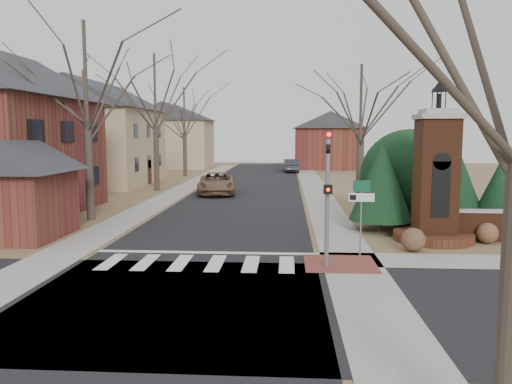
# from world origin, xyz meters

# --- Properties ---
(ground) EXTENTS (120.00, 120.00, 0.00)m
(ground) POSITION_xyz_m (0.00, 0.00, 0.00)
(ground) COLOR brown
(ground) RESTS_ON ground
(main_street) EXTENTS (8.00, 70.00, 0.01)m
(main_street) POSITION_xyz_m (0.00, 22.00, 0.01)
(main_street) COLOR black
(main_street) RESTS_ON ground
(cross_street) EXTENTS (120.00, 8.00, 0.01)m
(cross_street) POSITION_xyz_m (0.00, -3.00, 0.01)
(cross_street) COLOR black
(cross_street) RESTS_ON ground
(crosswalk_zone) EXTENTS (8.00, 2.20, 0.02)m
(crosswalk_zone) POSITION_xyz_m (0.00, 0.80, 0.01)
(crosswalk_zone) COLOR silver
(crosswalk_zone) RESTS_ON ground
(stop_bar) EXTENTS (8.00, 0.35, 0.02)m
(stop_bar) POSITION_xyz_m (0.00, 2.30, 0.01)
(stop_bar) COLOR silver
(stop_bar) RESTS_ON ground
(sidewalk_right_main) EXTENTS (2.00, 60.00, 0.02)m
(sidewalk_right_main) POSITION_xyz_m (5.20, 22.00, 0.01)
(sidewalk_right_main) COLOR gray
(sidewalk_right_main) RESTS_ON ground
(sidewalk_left) EXTENTS (2.00, 60.00, 0.02)m
(sidewalk_left) POSITION_xyz_m (-5.20, 22.00, 0.01)
(sidewalk_left) COLOR gray
(sidewalk_left) RESTS_ON ground
(curb_apron) EXTENTS (2.40, 2.40, 0.02)m
(curb_apron) POSITION_xyz_m (4.80, 1.00, 0.01)
(curb_apron) COLOR brown
(curb_apron) RESTS_ON ground
(traffic_signal_pole) EXTENTS (0.28, 0.41, 4.50)m
(traffic_signal_pole) POSITION_xyz_m (4.30, 0.57, 2.59)
(traffic_signal_pole) COLOR slate
(traffic_signal_pole) RESTS_ON ground
(sign_post) EXTENTS (0.90, 0.07, 2.75)m
(sign_post) POSITION_xyz_m (5.59, 1.99, 1.95)
(sign_post) COLOR slate
(sign_post) RESTS_ON ground
(brick_gate_monument) EXTENTS (3.20, 3.20, 6.47)m
(brick_gate_monument) POSITION_xyz_m (9.00, 4.99, 2.17)
(brick_gate_monument) COLOR #562D19
(brick_gate_monument) RESTS_ON ground
(house_stucco_left) EXTENTS (9.80, 12.80, 9.28)m
(house_stucco_left) POSITION_xyz_m (-13.50, 27.00, 4.59)
(house_stucco_left) COLOR tan
(house_stucco_left) RESTS_ON ground
(garage_left) EXTENTS (4.80, 4.80, 4.29)m
(garage_left) POSITION_xyz_m (-8.52, 4.49, 2.24)
(garage_left) COLOR brown
(garage_left) RESTS_ON ground
(house_distant_left) EXTENTS (10.80, 8.80, 8.53)m
(house_distant_left) POSITION_xyz_m (-12.01, 48.00, 4.25)
(house_distant_left) COLOR tan
(house_distant_left) RESTS_ON ground
(house_distant_right) EXTENTS (8.80, 8.80, 7.30)m
(house_distant_right) POSITION_xyz_m (7.99, 47.99, 3.65)
(house_distant_right) COLOR brown
(house_distant_right) RESTS_ON ground
(evergreen_near) EXTENTS (2.80, 2.80, 4.10)m
(evergreen_near) POSITION_xyz_m (7.20, 7.00, 2.30)
(evergreen_near) COLOR #473D33
(evergreen_near) RESTS_ON ground
(evergreen_mid) EXTENTS (3.40, 3.40, 4.70)m
(evergreen_mid) POSITION_xyz_m (10.50, 8.20, 2.60)
(evergreen_mid) COLOR #473D33
(evergreen_mid) RESTS_ON ground
(evergreen_far) EXTENTS (2.40, 2.40, 3.30)m
(evergreen_far) POSITION_xyz_m (12.50, 7.20, 1.90)
(evergreen_far) COLOR #473D33
(evergreen_far) RESTS_ON ground
(evergreen_mass) EXTENTS (4.80, 4.80, 4.80)m
(evergreen_mass) POSITION_xyz_m (9.00, 9.50, 2.40)
(evergreen_mass) COLOR black
(evergreen_mass) RESTS_ON ground
(bare_tree_0) EXTENTS (8.05, 8.05, 11.15)m
(bare_tree_0) POSITION_xyz_m (-7.00, 9.00, 7.70)
(bare_tree_0) COLOR #473D33
(bare_tree_0) RESTS_ON ground
(bare_tree_1) EXTENTS (8.40, 8.40, 11.64)m
(bare_tree_1) POSITION_xyz_m (-7.00, 22.00, 8.03)
(bare_tree_1) COLOR #473D33
(bare_tree_1) RESTS_ON ground
(bare_tree_2) EXTENTS (7.35, 7.35, 10.19)m
(bare_tree_2) POSITION_xyz_m (-7.50, 35.00, 7.03)
(bare_tree_2) COLOR #473D33
(bare_tree_2) RESTS_ON ground
(bare_tree_3) EXTENTS (7.00, 7.00, 9.70)m
(bare_tree_3) POSITION_xyz_m (7.50, 16.00, 6.69)
(bare_tree_3) COLOR #473D33
(bare_tree_3) RESTS_ON ground
(pickup_truck) EXTENTS (3.25, 5.92, 1.57)m
(pickup_truck) POSITION_xyz_m (-2.12, 20.18, 0.79)
(pickup_truck) COLOR brown
(pickup_truck) RESTS_ON ground
(distant_car) EXTENTS (1.86, 4.62, 1.49)m
(distant_car) POSITION_xyz_m (3.40, 41.34, 0.75)
(distant_car) COLOR #32353A
(distant_car) RESTS_ON ground
(dry_shrub_left) EXTENTS (0.90, 0.90, 0.90)m
(dry_shrub_left) POSITION_xyz_m (7.69, 3.00, 0.45)
(dry_shrub_left) COLOR brown
(dry_shrub_left) RESTS_ON ground
(dry_shrub_right) EXTENTS (0.84, 0.84, 0.84)m
(dry_shrub_right) POSITION_xyz_m (11.00, 4.60, 0.42)
(dry_shrub_right) COLOR brown
(dry_shrub_right) RESTS_ON ground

